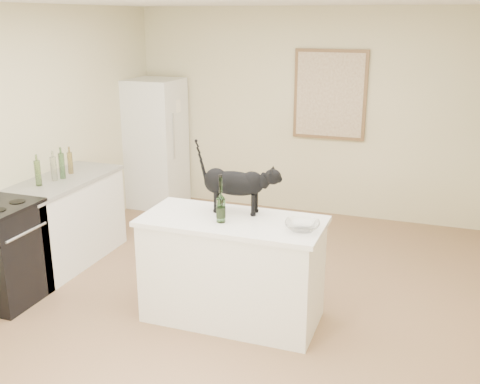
% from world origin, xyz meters
% --- Properties ---
extents(floor, '(5.50, 5.50, 0.00)m').
position_xyz_m(floor, '(0.00, 0.00, 0.00)').
color(floor, '#8E674B').
rests_on(floor, ground).
extents(wall_back, '(4.50, 0.00, 4.50)m').
position_xyz_m(wall_back, '(0.00, 2.75, 1.30)').
color(wall_back, beige).
rests_on(wall_back, ground).
extents(wall_left, '(0.00, 5.50, 5.50)m').
position_xyz_m(wall_left, '(-2.25, 0.00, 1.30)').
color(wall_left, beige).
rests_on(wall_left, ground).
extents(island_base, '(1.44, 0.67, 0.86)m').
position_xyz_m(island_base, '(0.10, -0.20, 0.43)').
color(island_base, white).
rests_on(island_base, floor).
extents(island_top, '(1.50, 0.70, 0.04)m').
position_xyz_m(island_top, '(0.10, -0.20, 0.88)').
color(island_top, white).
rests_on(island_top, island_base).
extents(left_cabinets, '(0.60, 1.40, 0.86)m').
position_xyz_m(left_cabinets, '(-1.95, 0.30, 0.43)').
color(left_cabinets, white).
rests_on(left_cabinets, floor).
extents(left_countertop, '(0.62, 1.44, 0.04)m').
position_xyz_m(left_countertop, '(-1.95, 0.30, 0.88)').
color(left_countertop, gray).
rests_on(left_countertop, left_cabinets).
extents(stove, '(0.60, 0.60, 0.90)m').
position_xyz_m(stove, '(-1.95, -0.60, 0.45)').
color(stove, black).
rests_on(stove, floor).
extents(fridge, '(0.68, 0.68, 1.70)m').
position_xyz_m(fridge, '(-1.95, 2.35, 0.85)').
color(fridge, white).
rests_on(fridge, floor).
extents(artwork_frame, '(0.90, 0.03, 1.10)m').
position_xyz_m(artwork_frame, '(0.30, 2.72, 1.55)').
color(artwork_frame, brown).
rests_on(artwork_frame, wall_back).
extents(artwork_canvas, '(0.82, 0.00, 1.02)m').
position_xyz_m(artwork_canvas, '(0.30, 2.70, 1.55)').
color(artwork_canvas, beige).
rests_on(artwork_canvas, wall_back).
extents(black_cat, '(0.66, 0.24, 0.45)m').
position_xyz_m(black_cat, '(0.06, -0.04, 1.13)').
color(black_cat, black).
rests_on(black_cat, island_top).
extents(wine_bottle, '(0.09, 0.09, 0.35)m').
position_xyz_m(wine_bottle, '(0.04, -0.30, 1.07)').
color(wine_bottle, '#295923').
rests_on(wine_bottle, island_top).
extents(glass_bowl, '(0.32, 0.32, 0.07)m').
position_xyz_m(glass_bowl, '(0.70, -0.25, 0.93)').
color(glass_bowl, white).
rests_on(glass_bowl, island_top).
extents(fridge_paper, '(0.04, 0.13, 0.17)m').
position_xyz_m(fridge_paper, '(-1.60, 2.35, 1.36)').
color(fridge_paper, white).
rests_on(fridge_paper, fridge).
extents(counter_bottle_cluster, '(0.12, 0.54, 0.26)m').
position_xyz_m(counter_bottle_cluster, '(-1.97, 0.28, 1.02)').
color(counter_bottle_cluster, '#A0AEA1').
rests_on(counter_bottle_cluster, left_countertop).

